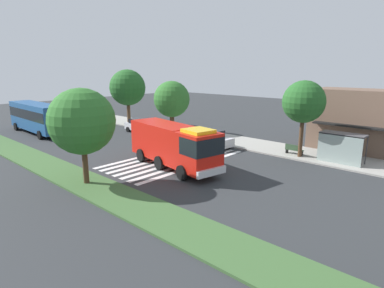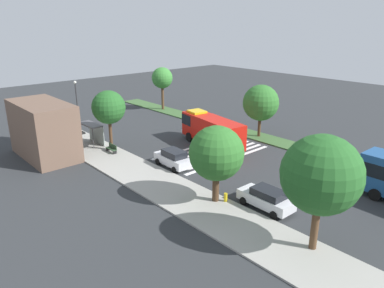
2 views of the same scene
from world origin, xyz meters
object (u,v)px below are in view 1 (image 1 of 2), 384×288
object	(u,v)px
fire_hydrant	(166,129)
sidewalk_tree_center	(304,102)
bus_stop_shelter	(341,142)
sidewalk_tree_far_west	(128,88)
parked_car_west	(66,112)
transit_bus	(37,116)
parked_car_east	(212,139)
sidewalk_tree_west	(172,99)
parked_car_mid	(141,126)
median_tree_far_west	(82,122)
bench_near_shelter	(294,149)
fire_truck	(175,144)

from	to	relation	value
fire_hydrant	sidewalk_tree_center	bearing A→B (deg)	1.68
bus_stop_shelter	sidewalk_tree_far_west	xyz separation A→B (m)	(-28.34, -0.38, 3.33)
parked_car_west	transit_bus	distance (m)	13.78
parked_car_east	sidewalk_tree_west	distance (m)	9.00
transit_bus	bus_stop_shelter	xyz separation A→B (m)	(31.96, 11.43, -0.27)
transit_bus	sidewalk_tree_far_west	bearing A→B (deg)	-106.72
parked_car_mid	parked_car_east	bearing A→B (deg)	1.08
parked_car_east	median_tree_far_west	size ratio (longest dim) A/B	0.68
bench_near_shelter	sidewalk_tree_far_west	distance (m)	24.78
parked_car_west	sidewalk_tree_west	world-z (taller)	sidewalk_tree_west
bus_stop_shelter	sidewalk_tree_west	size ratio (longest dim) A/B	0.56
bus_stop_shelter	bench_near_shelter	bearing A→B (deg)	179.81
parked_car_west	median_tree_far_west	size ratio (longest dim) A/B	0.71
parked_car_east	sidewalk_tree_west	xyz separation A→B (m)	(-8.09, 2.20, 3.27)
parked_car_east	transit_bus	size ratio (longest dim) A/B	0.39
fire_truck	fire_hydrant	world-z (taller)	fire_truck
fire_truck	sidewalk_tree_center	size ratio (longest dim) A/B	1.46
transit_bus	median_tree_far_west	bearing A→B (deg)	167.17
sidewalk_tree_west	fire_hydrant	distance (m)	3.78
transit_bus	bench_near_shelter	distance (m)	30.25
parked_car_mid	bench_near_shelter	size ratio (longest dim) A/B	2.83
fire_truck	transit_bus	xyz separation A→B (m)	(-22.67, -1.47, 0.17)
parked_car_east	sidewalk_tree_center	world-z (taller)	sidewalk_tree_center
parked_car_west	median_tree_far_west	world-z (taller)	median_tree_far_west
fire_truck	bus_stop_shelter	bearing A→B (deg)	56.73
parked_car_west	fire_truck	bearing A→B (deg)	-13.97
fire_truck	parked_car_mid	bearing A→B (deg)	161.46
bus_stop_shelter	sidewalk_tree_center	size ratio (longest dim) A/B	0.52
bench_near_shelter	sidewalk_tree_center	size ratio (longest dim) A/B	0.24
transit_bus	sidewalk_tree_center	world-z (taller)	sidewalk_tree_center
fire_truck	sidewalk_tree_far_west	xyz separation A→B (m)	(-19.05, 9.57, 3.23)
bench_near_shelter	sidewalk_tree_west	bearing A→B (deg)	-178.56
bench_near_shelter	sidewalk_tree_center	world-z (taller)	sidewalk_tree_center
parked_car_mid	bus_stop_shelter	world-z (taller)	bus_stop_shelter
parked_car_west	fire_hydrant	xyz separation A→B (m)	(22.18, 1.70, -0.35)
transit_bus	sidewalk_tree_far_west	xyz separation A→B (m)	(3.63, 11.05, 3.06)
parked_car_mid	fire_hydrant	xyz separation A→B (m)	(2.71, 1.70, -0.38)
parked_car_mid	transit_bus	bearing A→B (deg)	-134.36
bus_stop_shelter	parked_car_west	bearing A→B (deg)	-176.52
parked_car_west	sidewalk_tree_far_west	distance (m)	14.94
sidewalk_tree_far_west	sidewalk_tree_west	xyz separation A→B (m)	(8.71, 0.00, -1.03)
parked_car_mid	transit_bus	xyz separation A→B (m)	(-8.98, -8.85, 1.29)
parked_car_mid	bus_stop_shelter	xyz separation A→B (m)	(22.98, 2.58, 1.02)
fire_truck	median_tree_far_west	bearing A→B (deg)	-95.22
fire_truck	bus_stop_shelter	world-z (taller)	fire_truck
parked_car_east	sidewalk_tree_center	size ratio (longest dim) A/B	0.65
sidewalk_tree_center	median_tree_far_west	size ratio (longest dim) A/B	1.04
fire_hydrant	sidewalk_tree_west	bearing A→B (deg)	37.66
bench_near_shelter	sidewalk_tree_far_west	bearing A→B (deg)	-179.07
sidewalk_tree_far_west	sidewalk_tree_center	bearing A→B (deg)	0.00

